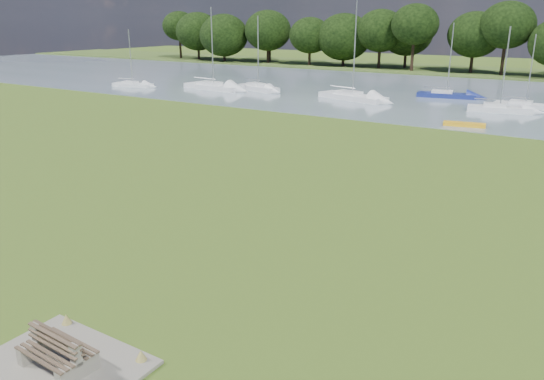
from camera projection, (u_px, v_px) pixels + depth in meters
The scene contains 14 objects.
ground at pixel (314, 210), 24.85m from camera, with size 220.00×220.00×0.00m, color olive.
river at pixel (491, 99), 58.68m from camera, with size 220.00×40.00×0.10m, color slate.
far_bank at pixel (529, 75), 82.85m from camera, with size 220.00×20.00×0.40m, color #4C6626.
concrete_pad at pixel (59, 368), 13.56m from camera, with size 4.20×3.20×0.10m, color gray.
bench_pair at pixel (57, 352), 13.41m from camera, with size 1.99×1.22×1.05m.
kayak at pixel (464, 124), 43.47m from camera, with size 3.30×0.77×0.33m, color yellow.
tree_line at pixel (515, 33), 78.78m from camera, with size 137.93×8.90×10.78m.
sailboat_0 at pixel (213, 85), 65.91m from camera, with size 8.69×3.43×9.71m.
sailboat_1 at pixel (446, 93), 59.06m from camera, with size 6.55×2.78×7.99m.
sailboat_3 at pixel (499, 107), 49.94m from camera, with size 5.94×2.65×7.77m.
sailboat_4 at pixel (258, 86), 64.84m from camera, with size 6.57×3.90×8.71m.
sailboat_6 at pixel (352, 95), 57.62m from camera, with size 8.39×4.42×10.49m.
sailboat_7 at pixel (132, 83), 68.33m from camera, with size 5.61×2.45×7.14m.
sailboat_9 at pixel (525, 104), 52.43m from camera, with size 5.86×1.86×7.02m.
Camera 1 is at (10.71, -20.83, 8.58)m, focal length 35.00 mm.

